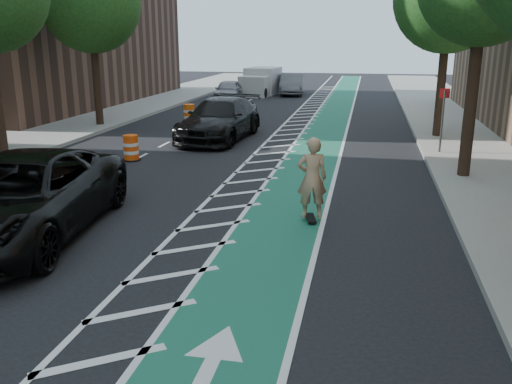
% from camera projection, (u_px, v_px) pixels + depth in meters
% --- Properties ---
extents(ground, '(120.00, 120.00, 0.00)m').
position_uv_depth(ground, '(96.00, 269.00, 10.28)').
color(ground, black).
rests_on(ground, ground).
extents(bike_lane, '(2.00, 90.00, 0.01)m').
position_uv_depth(bike_lane, '(310.00, 162.00, 19.12)').
color(bike_lane, '#1B5E51').
rests_on(bike_lane, ground).
extents(buffer_strip, '(1.40, 90.00, 0.01)m').
position_uv_depth(buffer_strip, '(268.00, 160.00, 19.41)').
color(buffer_strip, silver).
rests_on(buffer_strip, ground).
extents(sidewalk_right, '(5.00, 90.00, 0.15)m').
position_uv_depth(sidewalk_right, '(506.00, 168.00, 17.85)').
color(sidewalk_right, gray).
rests_on(sidewalk_right, ground).
extents(curb_right, '(0.12, 90.00, 0.16)m').
position_uv_depth(curb_right, '(429.00, 165.00, 18.32)').
color(curb_right, gray).
rests_on(curb_right, ground).
extents(curb_left, '(0.12, 90.00, 0.16)m').
position_uv_depth(curb_left, '(52.00, 149.00, 21.03)').
color(curb_left, gray).
rests_on(curb_left, ground).
extents(tree_l_d, '(4.20, 4.20, 7.90)m').
position_uv_depth(tree_l_d, '(94.00, 3.00, 25.28)').
color(tree_l_d, '#382619').
rests_on(tree_l_d, ground).
extents(sign_post, '(0.35, 0.08, 2.47)m').
position_uv_depth(sign_post, '(442.00, 120.00, 19.75)').
color(sign_post, '#4C4C4C').
rests_on(sign_post, ground).
extents(skateboard, '(0.36, 0.74, 0.10)m').
position_uv_depth(skateboard, '(311.00, 218.00, 12.95)').
color(skateboard, black).
rests_on(skateboard, ground).
extents(skateboarder, '(0.79, 0.61, 1.94)m').
position_uv_depth(skateboarder, '(312.00, 178.00, 12.68)').
color(skateboarder, tan).
rests_on(skateboarder, skateboard).
extents(suv_near, '(3.75, 6.79, 1.80)m').
position_uv_depth(suv_near, '(20.00, 197.00, 11.73)').
color(suv_near, black).
rests_on(suv_near, ground).
extents(suv_far, '(2.83, 6.11, 1.73)m').
position_uv_depth(suv_far, '(220.00, 119.00, 23.19)').
color(suv_far, black).
rests_on(suv_far, ground).
extents(car_silver, '(2.15, 4.36, 1.43)m').
position_uv_depth(car_silver, '(228.00, 90.00, 37.33)').
color(car_silver, gray).
rests_on(car_silver, ground).
extents(car_grey, '(2.21, 5.00, 1.60)m').
position_uv_depth(car_grey, '(292.00, 84.00, 41.47)').
color(car_grey, slate).
rests_on(car_grey, ground).
extents(box_truck, '(2.57, 4.99, 2.01)m').
position_uv_depth(box_truck, '(261.00, 82.00, 41.31)').
color(box_truck, silver).
rests_on(box_truck, ground).
extents(barrel_a, '(0.67, 0.67, 0.91)m').
position_uv_depth(barrel_a, '(131.00, 148.00, 19.27)').
color(barrel_a, '#F34D0C').
rests_on(barrel_a, ground).
extents(barrel_b, '(0.68, 0.68, 0.93)m').
position_uv_depth(barrel_b, '(201.00, 130.00, 23.04)').
color(barrel_b, '#FF5A0D').
rests_on(barrel_b, ground).
extents(barrel_c, '(0.71, 0.71, 0.97)m').
position_uv_depth(barrel_c, '(189.00, 114.00, 27.61)').
color(barrel_c, '#E9590C').
rests_on(barrel_c, ground).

